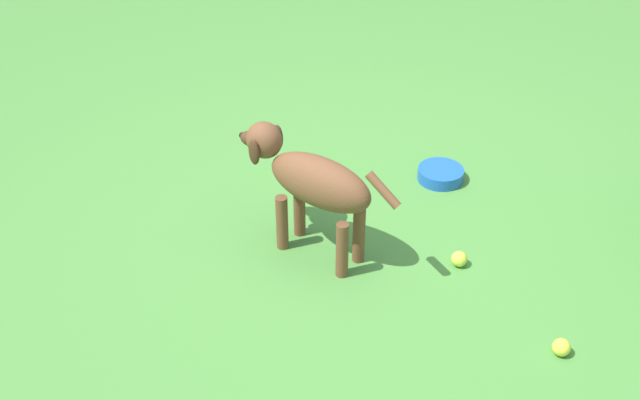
% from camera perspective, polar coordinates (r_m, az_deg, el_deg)
% --- Properties ---
extents(ground, '(14.00, 14.00, 0.00)m').
position_cam_1_polar(ground, '(3.25, 3.94, -3.46)').
color(ground, '#478438').
extents(dog, '(0.77, 0.29, 0.53)m').
position_cam_1_polar(dog, '(3.02, -0.70, 1.50)').
color(dog, brown).
rests_on(dog, ground).
extents(tennis_ball_0, '(0.07, 0.07, 0.07)m').
position_cam_1_polar(tennis_ball_0, '(2.89, 17.67, -10.50)').
color(tennis_ball_0, '#D1DB3B').
rests_on(tennis_ball_0, ground).
extents(tennis_ball_1, '(0.07, 0.07, 0.07)m').
position_cam_1_polar(tennis_ball_1, '(3.18, 10.41, -4.37)').
color(tennis_ball_1, '#D1E441').
rests_on(tennis_ball_1, ground).
extents(tennis_ball_2, '(0.07, 0.07, 0.07)m').
position_cam_1_polar(tennis_ball_2, '(3.67, -1.71, 2.15)').
color(tennis_ball_2, '#C0D738').
rests_on(tennis_ball_2, ground).
extents(water_bowl, '(0.22, 0.22, 0.06)m').
position_cam_1_polar(water_bowl, '(3.70, 9.04, 1.93)').
color(water_bowl, blue).
rests_on(water_bowl, ground).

